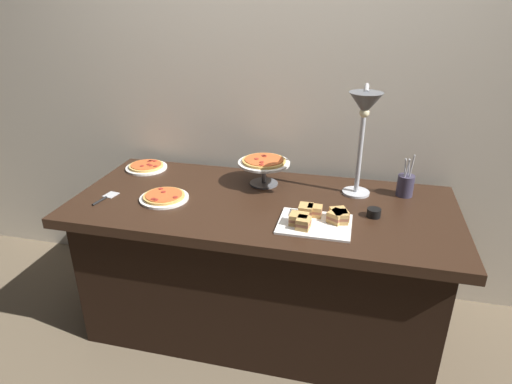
{
  "coord_description": "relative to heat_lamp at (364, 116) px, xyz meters",
  "views": [
    {
      "loc": [
        0.44,
        -1.92,
        1.71
      ],
      "look_at": [
        -0.03,
        0.0,
        0.81
      ],
      "focal_mm": 30.7,
      "sensor_mm": 36.0,
      "label": 1
    }
  ],
  "objects": [
    {
      "name": "serving_spatula",
      "position": [
        -1.23,
        -0.22,
        -0.44
      ],
      "size": [
        0.07,
        0.17,
        0.01
      ],
      "color": "#B7BABF",
      "rests_on": "buffet_table"
    },
    {
      "name": "sauce_cup_near",
      "position": [
        0.09,
        -0.11,
        -0.42
      ],
      "size": [
        0.06,
        0.06,
        0.04
      ],
      "color": "black",
      "rests_on": "buffet_table"
    },
    {
      "name": "ground_plane",
      "position": [
        -0.45,
        -0.07,
        -1.2
      ],
      "size": [
        8.0,
        8.0,
        0.0
      ],
      "primitive_type": "plane",
      "color": "brown"
    },
    {
      "name": "pizza_plate_front",
      "position": [
        -0.94,
        -0.16,
        -0.43
      ],
      "size": [
        0.25,
        0.25,
        0.03
      ],
      "color": "white",
      "rests_on": "buffet_table"
    },
    {
      "name": "sandwich_platter",
      "position": [
        -0.15,
        -0.24,
        -0.42
      ],
      "size": [
        0.32,
        0.25,
        0.06
      ],
      "color": "white",
      "rests_on": "buffet_table"
    },
    {
      "name": "pizza_plate_center",
      "position": [
        -1.22,
        0.21,
        -0.43
      ],
      "size": [
        0.24,
        0.24,
        0.03
      ],
      "color": "white",
      "rests_on": "buffet_table"
    },
    {
      "name": "pizza_plate_raised_stand",
      "position": [
        -0.49,
        0.15,
        -0.33
      ],
      "size": [
        0.28,
        0.28,
        0.15
      ],
      "color": "#595B60",
      "rests_on": "buffet_table"
    },
    {
      "name": "back_wall",
      "position": [
        -0.45,
        0.43,
        -0.0
      ],
      "size": [
        4.4,
        0.04,
        2.4
      ],
      "primitive_type": "cube",
      "color": "beige",
      "rests_on": "ground_plane"
    },
    {
      "name": "utensil_holder",
      "position": [
        0.24,
        0.17,
        -0.39
      ],
      "size": [
        0.08,
        0.08,
        0.23
      ],
      "color": "#383347",
      "rests_on": "buffet_table"
    },
    {
      "name": "heat_lamp",
      "position": [
        0.0,
        0.0,
        0.0
      ],
      "size": [
        0.15,
        0.32,
        0.57
      ],
      "color": "#B7BABF",
      "rests_on": "buffet_table"
    },
    {
      "name": "buffet_table",
      "position": [
        -0.45,
        -0.07,
        -0.82
      ],
      "size": [
        1.9,
        0.84,
        0.76
      ],
      "color": "black",
      "rests_on": "ground_plane"
    }
  ]
}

